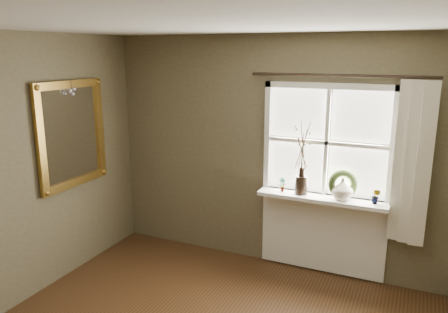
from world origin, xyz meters
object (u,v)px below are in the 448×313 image
object	(u,v)px
wreath	(343,187)
gilt_mirror	(72,134)
dark_jug	(301,185)
cream_vase	(342,189)

from	to	relation	value
wreath	gilt_mirror	distance (m)	2.92
dark_jug	cream_vase	bearing A→B (deg)	0.00
dark_jug	cream_vase	xyz separation A→B (m)	(0.43, 0.00, 0.01)
dark_jug	wreath	world-z (taller)	wreath
dark_jug	wreath	bearing A→B (deg)	5.34
wreath	gilt_mirror	world-z (taller)	gilt_mirror
dark_jug	gilt_mirror	bearing A→B (deg)	-158.45
wreath	dark_jug	bearing A→B (deg)	160.44
dark_jug	gilt_mirror	world-z (taller)	gilt_mirror
cream_vase	wreath	size ratio (longest dim) A/B	0.73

